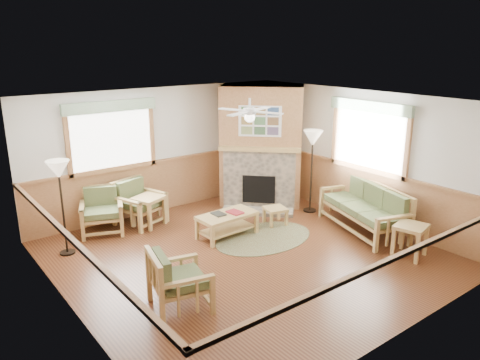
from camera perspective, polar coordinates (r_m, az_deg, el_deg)
floor at (r=8.33m, az=0.76°, el=-9.22°), size 6.00×6.00×0.01m
ceiling at (r=7.55m, az=0.84°, el=9.59°), size 6.00×6.00×0.01m
wall_back at (r=10.28m, az=-9.64°, el=3.58°), size 6.00×0.02×2.70m
wall_front at (r=5.92m, az=19.22°, el=-6.92°), size 6.00×0.02×2.70m
wall_left at (r=6.52m, az=-20.48°, el=-4.89°), size 0.02×6.00×2.70m
wall_right at (r=9.91m, az=14.56°, el=2.80°), size 0.02×6.00×2.70m
wainscot at (r=8.10m, az=0.77°, el=-5.69°), size 6.00×6.00×1.10m
fireplace at (r=10.63m, az=2.63°, el=4.22°), size 3.11×3.11×2.70m
window_back at (r=9.59m, az=-15.74°, el=9.44°), size 1.90×0.16×1.50m
window_right at (r=9.56m, az=15.87°, el=9.41°), size 0.16×1.90×1.50m
ceiling_fan at (r=7.98m, az=1.20°, el=9.67°), size 1.59×1.59×0.36m
sofa at (r=9.53m, az=14.79°, el=-3.35°), size 2.15×1.37×0.92m
armchair_back_left at (r=9.52m, az=-16.51°, el=-3.67°), size 1.01×1.01×0.87m
armchair_back_right at (r=9.76m, az=-12.10°, el=-2.72°), size 1.03×1.03×0.91m
armchair_left at (r=6.71m, az=-7.37°, el=-11.94°), size 0.92×0.92×0.86m
coffee_table at (r=9.02m, az=-1.57°, el=-5.52°), size 1.17×0.62×0.46m
end_table_chairs at (r=9.69m, az=-11.05°, el=-3.74°), size 0.70×0.69×0.61m
end_table_sofa at (r=8.71m, az=20.00°, el=-6.96°), size 0.62×0.61×0.58m
footstool at (r=9.64m, az=4.31°, el=-4.39°), size 0.50×0.50×0.36m
braided_rug at (r=9.02m, az=2.91°, el=-7.05°), size 2.53×2.53×0.01m
floor_lamp_left at (r=8.64m, az=-20.82°, el=-3.21°), size 0.44×0.44×1.71m
floor_lamp_right at (r=10.24m, az=8.71°, el=1.04°), size 0.54×0.54×1.82m
book_red at (r=8.97m, az=-0.62°, el=-3.86°), size 0.25×0.32×0.03m
book_dark at (r=8.90m, az=-2.64°, el=-4.08°), size 0.20×0.27×0.03m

